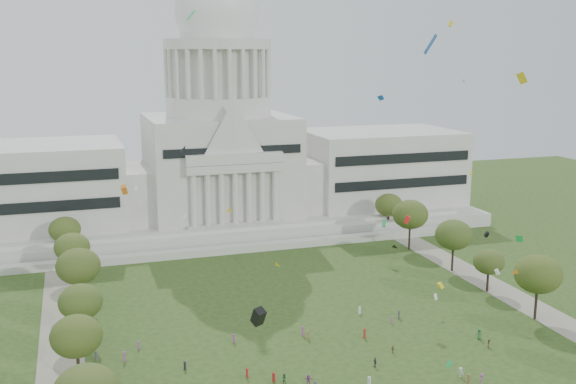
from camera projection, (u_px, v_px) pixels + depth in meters
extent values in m
cube|color=beige|center=(220.00, 217.00, 214.75)|extent=(160.00, 60.00, 4.00)
cube|color=beige|center=(246.00, 248.00, 184.23)|extent=(130.00, 3.00, 2.00)
cube|color=beige|center=(239.00, 235.00, 191.37)|extent=(140.00, 3.00, 5.00)
cube|color=beige|center=(34.00, 188.00, 194.54)|extent=(50.00, 34.00, 22.00)
cube|color=beige|center=(379.00, 168.00, 227.81)|extent=(50.00, 34.00, 22.00)
cube|color=beige|center=(134.00, 194.00, 201.76)|extent=(12.00, 26.00, 16.00)
cube|color=beige|center=(303.00, 183.00, 218.09)|extent=(12.00, 26.00, 16.00)
cube|color=beige|center=(220.00, 168.00, 210.57)|extent=(44.00, 38.00, 28.00)
cube|color=beige|center=(235.00, 168.00, 191.29)|extent=(28.00, 3.00, 2.40)
cube|color=black|center=(30.00, 193.00, 178.12)|extent=(46.00, 0.40, 11.00)
cube|color=black|center=(403.00, 171.00, 211.39)|extent=(46.00, 0.40, 11.00)
cylinder|color=beige|center=(219.00, 106.00, 206.62)|extent=(32.00, 32.00, 6.00)
cylinder|color=beige|center=(218.00, 73.00, 204.58)|extent=(28.00, 28.00, 14.00)
cylinder|color=beige|center=(217.00, 44.00, 202.85)|extent=(32.40, 32.40, 3.00)
cylinder|color=beige|center=(217.00, 26.00, 201.73)|extent=(22.00, 22.00, 8.00)
ellipsoid|color=white|center=(217.00, 12.00, 200.92)|extent=(25.00, 25.00, 26.20)
cube|color=gray|center=(61.00, 355.00, 121.49)|extent=(8.00, 160.00, 0.04)
cube|color=gray|center=(513.00, 296.00, 150.52)|extent=(8.00, 160.00, 0.04)
cylinder|color=black|center=(79.00, 369.00, 110.01)|extent=(0.56, 0.56, 5.47)
ellipsoid|color=#374715|center=(76.00, 336.00, 108.83)|extent=(8.42, 8.42, 6.89)
cylinder|color=black|center=(536.00, 305.00, 137.03)|extent=(0.56, 0.56, 6.20)
ellipsoid|color=#3B4E15|center=(538.00, 274.00, 135.70)|extent=(9.55, 9.55, 7.82)
cylinder|color=black|center=(82.00, 330.00, 125.78)|extent=(0.56, 0.56, 5.27)
ellipsoid|color=#334717|center=(80.00, 302.00, 124.65)|extent=(8.12, 8.12, 6.65)
cylinder|color=black|center=(488.00, 282.00, 153.15)|extent=(0.56, 0.56, 4.56)
ellipsoid|color=#39471A|center=(489.00, 262.00, 152.17)|extent=(7.01, 7.01, 5.74)
cylinder|color=black|center=(80.00, 295.00, 142.94)|extent=(0.56, 0.56, 6.03)
ellipsoid|color=#374619|center=(78.00, 266.00, 141.64)|extent=(9.29, 9.29, 7.60)
cylinder|color=black|center=(452.00, 259.00, 167.60)|extent=(0.56, 0.56, 5.97)
ellipsoid|color=#324718|center=(454.00, 235.00, 166.31)|extent=(9.19, 9.19, 7.52)
cylinder|color=black|center=(74.00, 270.00, 159.97)|extent=(0.56, 0.56, 5.41)
ellipsoid|color=#3C4F1B|center=(72.00, 247.00, 158.80)|extent=(8.33, 8.33, 6.81)
cylinder|color=black|center=(409.00, 238.00, 185.94)|extent=(0.56, 0.56, 6.37)
ellipsoid|color=#364817|center=(410.00, 214.00, 184.56)|extent=(9.82, 9.82, 8.03)
cylinder|color=black|center=(66.00, 250.00, 176.36)|extent=(0.56, 0.56, 5.32)
ellipsoid|color=#3A4F19|center=(65.00, 230.00, 175.21)|extent=(8.19, 8.19, 6.70)
cylinder|color=black|center=(388.00, 224.00, 203.48)|extent=(0.56, 0.56, 5.47)
ellipsoid|color=#394817|center=(389.00, 205.00, 202.30)|extent=(8.42, 8.42, 6.89)
imported|color=#33723F|center=(479.00, 334.00, 127.92)|extent=(1.09, 1.20, 2.05)
imported|color=olive|center=(489.00, 344.00, 124.16)|extent=(0.87, 0.96, 1.68)
imported|color=silver|center=(460.00, 372.00, 112.98)|extent=(1.14, 1.27, 1.77)
imported|color=#4C4C51|center=(375.00, 362.00, 116.60)|extent=(0.67, 1.08, 1.74)
imported|color=#994C8C|center=(308.00, 379.00, 110.52)|extent=(1.69, 1.15, 1.69)
imported|color=#33723F|center=(284.00, 379.00, 110.74)|extent=(1.01, 0.96, 1.78)
imported|color=#994C8C|center=(482.00, 379.00, 110.44)|extent=(1.32, 1.33, 1.91)
imported|color=olive|center=(393.00, 349.00, 122.07)|extent=(0.73, 0.93, 1.40)
cube|color=silver|center=(369.00, 382.00, 109.48)|extent=(0.48, 0.57, 1.84)
cube|color=#4C4C51|center=(399.00, 315.00, 137.84)|extent=(0.52, 0.51, 1.70)
cube|color=#994C8C|center=(139.00, 345.00, 123.63)|extent=(0.43, 0.46, 1.49)
cube|color=#994C8C|center=(234.00, 338.00, 126.50)|extent=(0.51, 0.50, 1.66)
cube|color=#4C4C51|center=(96.00, 356.00, 118.98)|extent=(0.47, 0.55, 1.78)
cube|color=silver|center=(360.00, 310.00, 140.23)|extent=(0.44, 0.29, 1.62)
cube|color=#994C8C|center=(392.00, 320.00, 135.41)|extent=(0.33, 0.44, 1.45)
cube|color=olive|center=(469.00, 379.00, 110.56)|extent=(0.49, 0.54, 1.75)
cube|color=olive|center=(308.00, 335.00, 127.79)|extent=(0.54, 0.58, 1.88)
cube|color=#B21E1E|center=(247.00, 373.00, 112.91)|extent=(0.31, 0.46, 1.62)
cube|color=#B21E1E|center=(364.00, 333.00, 128.38)|extent=(0.44, 0.58, 1.93)
cube|color=#994C8C|center=(303.00, 331.00, 129.65)|extent=(0.31, 0.48, 1.77)
cube|color=#B21E1E|center=(274.00, 377.00, 111.32)|extent=(0.45, 0.50, 1.61)
cube|color=#26262B|center=(185.00, 366.00, 115.52)|extent=(0.42, 0.48, 1.55)
cube|color=#994C8C|center=(125.00, 357.00, 118.55)|extent=(0.43, 0.57, 1.92)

